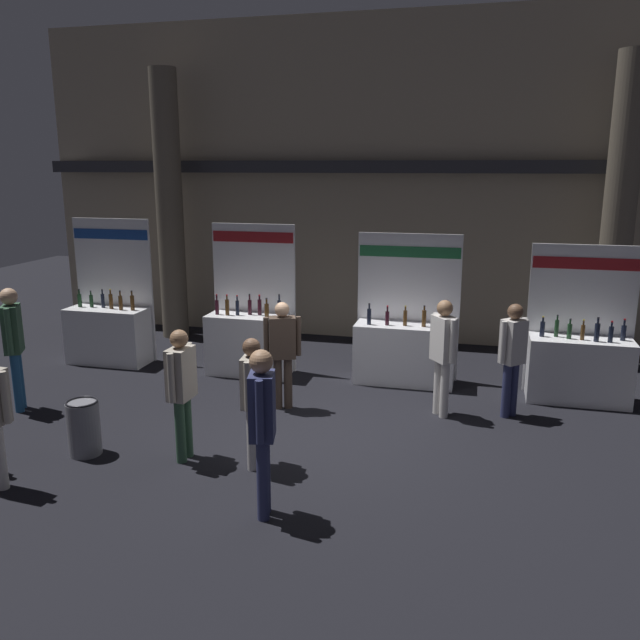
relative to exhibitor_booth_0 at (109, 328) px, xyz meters
The scene contains 14 objects.
ground_plane 5.06m from the exhibitor_booth_0, 25.65° to the right, with size 28.97×28.97×0.00m, color black.
hall_colonnade 5.89m from the exhibitor_booth_0, 32.16° to the left, with size 14.49×1.32×6.36m.
exhibitor_booth_0 is the anchor object (origin of this frame).
exhibitor_booth_1 2.70m from the exhibitor_booth_0, ahead, with size 1.48×0.66×2.56m.
exhibitor_booth_2 5.35m from the exhibitor_booth_0, ahead, with size 1.70×0.66×2.44m.
exhibitor_booth_3 8.03m from the exhibitor_booth_0, ahead, with size 1.57×0.66×2.36m.
trash_bin 4.01m from the exhibitor_booth_0, 62.90° to the right, with size 0.40×0.40×0.70m.
visitor_0 7.07m from the exhibitor_booth_0, ahead, with size 0.39×0.39×1.65m.
visitor_1 4.60m from the exhibitor_booth_0, 47.63° to the right, with size 0.25×0.55×1.64m.
visitor_2 5.23m from the exhibitor_booth_0, 40.22° to the right, with size 0.25×0.53×1.59m.
visitor_3 2.50m from the exhibitor_booth_0, 89.85° to the right, with size 0.36×0.48×1.83m.
visitor_4 4.03m from the exhibitor_booth_0, 21.04° to the right, with size 0.52×0.35×1.61m.
visitor_5 6.29m from the exhibitor_booth_0, 44.60° to the right, with size 0.31×0.49×1.78m.
visitor_8 6.16m from the exhibitor_booth_0, 10.94° to the right, with size 0.39×0.43×1.70m.
Camera 1 is at (1.97, -7.95, 3.52)m, focal length 36.36 mm.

